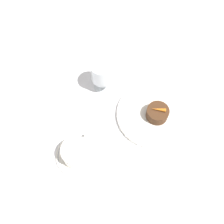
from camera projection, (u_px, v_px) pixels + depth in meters
ground_plane at (142, 121)px, 0.88m from camera, size 3.00×3.00×0.00m
dinner_plate at (153, 115)px, 0.88m from camera, size 0.24×0.24×0.01m
saucer at (78, 155)px, 0.82m from camera, size 0.14×0.14×0.01m
coffee_cup at (76, 152)px, 0.78m from camera, size 0.11×0.09×0.06m
spoon at (86, 143)px, 0.83m from camera, size 0.06×0.11×0.00m
wine_glass at (102, 73)px, 0.87m from camera, size 0.08×0.08×0.12m
fork at (118, 150)px, 0.83m from camera, size 0.04×0.17×0.01m
dessert_cake at (157, 113)px, 0.85m from camera, size 0.07×0.07×0.04m
carrot_garnish at (159, 109)px, 0.83m from camera, size 0.03×0.05×0.01m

